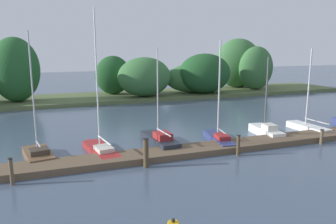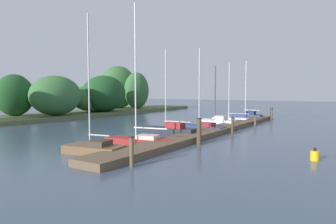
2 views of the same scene
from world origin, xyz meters
name	(u,v)px [view 1 (image 1 of 2)]	position (x,y,z in m)	size (l,w,h in m)	color
dock_pier	(228,146)	(0.00, 13.96, 0.17)	(26.39, 1.80, 0.35)	brown
far_shore	(128,75)	(-0.98, 35.11, 2.78)	(55.02, 8.55, 7.13)	#56663D
sailboat_0	(38,153)	(-10.74, 16.05, 0.32)	(1.80, 3.34, 6.92)	brown
sailboat_1	(101,148)	(-7.35, 15.76, 0.32)	(1.73, 4.36, 8.22)	maroon
sailboat_2	(159,140)	(-3.69, 16.03, 0.39)	(1.45, 4.13, 6.03)	#232833
sailboat_3	(219,137)	(0.13, 15.36, 0.35)	(1.56, 4.23, 6.48)	navy
sailboat_4	(265,130)	(3.99, 15.71, 0.41)	(1.32, 3.58, 5.40)	white
sailboat_5	(306,126)	(7.70, 15.85, 0.33)	(1.19, 3.75, 5.94)	white
mooring_piling_0	(11,172)	(-11.79, 12.67, 0.64)	(0.21, 0.21, 1.27)	brown
mooring_piling_1	(146,153)	(-5.53, 12.70, 0.78)	(0.31, 0.31, 1.54)	#4C3D28
mooring_piling_2	(238,145)	(-0.12, 12.66, 0.61)	(0.22, 0.22, 1.21)	#4C3D28
mooring_piling_3	(322,137)	(6.07, 12.79, 0.49)	(0.23, 0.23, 0.96)	brown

